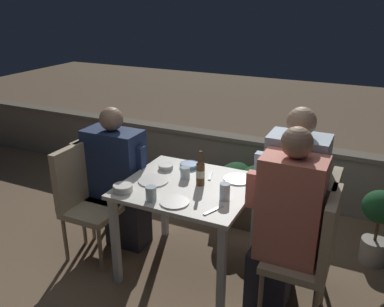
% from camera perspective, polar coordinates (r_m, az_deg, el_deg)
% --- Properties ---
extents(ground_plane, '(16.00, 16.00, 0.00)m').
position_cam_1_polar(ground_plane, '(3.35, -0.47, -15.91)').
color(ground_plane, '#7A6047').
extents(parapet_wall, '(9.00, 0.18, 0.64)m').
position_cam_1_polar(parapet_wall, '(4.38, 7.88, -1.73)').
color(parapet_wall, gray).
rests_on(parapet_wall, ground_plane).
extents(dining_table, '(0.93, 0.83, 0.74)m').
position_cam_1_polar(dining_table, '(3.00, -0.51, -6.14)').
color(dining_table, silver).
rests_on(dining_table, ground_plane).
extents(planter_hedge, '(0.70, 0.47, 0.56)m').
position_cam_1_polar(planter_hedge, '(3.83, 8.62, -5.39)').
color(planter_hedge, brown).
rests_on(planter_hedge, ground_plane).
extents(chair_left_near, '(0.41, 0.41, 0.93)m').
position_cam_1_polar(chair_left_near, '(3.38, -15.11, -5.40)').
color(chair_left_near, tan).
rests_on(chair_left_near, ground_plane).
extents(chair_left_far, '(0.41, 0.41, 0.93)m').
position_cam_1_polar(chair_left_far, '(3.58, -12.80, -3.65)').
color(chair_left_far, tan).
rests_on(chair_left_far, ground_plane).
extents(person_navy_jumper, '(0.52, 0.26, 1.21)m').
position_cam_1_polar(person_navy_jumper, '(3.44, -10.22, -3.50)').
color(person_navy_jumper, '#282833').
rests_on(person_navy_jumper, ground_plane).
extents(chair_right_near, '(0.41, 0.41, 0.93)m').
position_cam_1_polar(chair_right_near, '(2.72, 16.69, -12.60)').
color(chair_right_near, tan).
rests_on(chair_right_near, ground_plane).
extents(person_coral_top, '(0.48, 0.26, 1.32)m').
position_cam_1_polar(person_coral_top, '(2.69, 12.78, -9.73)').
color(person_coral_top, '#282833').
rests_on(person_coral_top, ground_plane).
extents(chair_right_far, '(0.41, 0.41, 0.93)m').
position_cam_1_polar(chair_right_far, '(2.95, 16.98, -9.76)').
color(chair_right_far, tan).
rests_on(chair_right_far, ground_plane).
extents(person_blue_shirt, '(0.48, 0.26, 1.37)m').
position_cam_1_polar(person_blue_shirt, '(2.91, 13.48, -6.66)').
color(person_blue_shirt, '#282833').
rests_on(person_blue_shirt, ground_plane).
extents(beer_bottle, '(0.06, 0.06, 0.26)m').
position_cam_1_polar(beer_bottle, '(2.91, 1.19, -2.63)').
color(beer_bottle, brown).
rests_on(beer_bottle, dining_table).
extents(plate_0, '(0.22, 0.22, 0.01)m').
position_cam_1_polar(plate_0, '(3.02, -5.44, -3.82)').
color(plate_0, silver).
rests_on(plate_0, dining_table).
extents(plate_1, '(0.20, 0.20, 0.01)m').
position_cam_1_polar(plate_1, '(2.71, -2.46, -6.83)').
color(plate_1, silver).
rests_on(plate_1, dining_table).
extents(plate_2, '(0.22, 0.22, 0.01)m').
position_cam_1_polar(plate_2, '(3.05, 6.48, -3.60)').
color(plate_2, silver).
rests_on(plate_2, dining_table).
extents(bowl_0, '(0.12, 0.12, 0.04)m').
position_cam_1_polar(bowl_0, '(3.21, -3.70, -1.82)').
color(bowl_0, beige).
rests_on(bowl_0, dining_table).
extents(bowl_1, '(0.15, 0.15, 0.03)m').
position_cam_1_polar(bowl_1, '(3.24, -0.37, -1.61)').
color(bowl_1, '#4C709E').
rests_on(bowl_1, dining_table).
extents(bowl_2, '(0.14, 0.14, 0.05)m').
position_cam_1_polar(bowl_2, '(2.89, -9.68, -4.75)').
color(bowl_2, silver).
rests_on(bowl_2, dining_table).
extents(glass_cup_0, '(0.07, 0.07, 0.12)m').
position_cam_1_polar(glass_cup_0, '(2.73, 4.63, -5.35)').
color(glass_cup_0, silver).
rests_on(glass_cup_0, dining_table).
extents(glass_cup_1, '(0.07, 0.07, 0.09)m').
position_cam_1_polar(glass_cup_1, '(3.04, -0.97, -2.72)').
color(glass_cup_1, silver).
rests_on(glass_cup_1, dining_table).
extents(glass_cup_2, '(0.07, 0.07, 0.10)m').
position_cam_1_polar(glass_cup_2, '(2.73, -5.77, -5.62)').
color(glass_cup_2, silver).
rests_on(glass_cup_2, dining_table).
extents(fork_0, '(0.08, 0.16, 0.01)m').
position_cam_1_polar(fork_0, '(2.62, 3.05, -7.95)').
color(fork_0, silver).
rests_on(fork_0, dining_table).
extents(fork_1, '(0.07, 0.17, 0.01)m').
position_cam_1_polar(fork_1, '(3.10, 2.60, -3.08)').
color(fork_1, silver).
rests_on(fork_1, dining_table).
extents(potted_plant, '(0.28, 0.28, 0.63)m').
position_cam_1_polar(potted_plant, '(3.53, 24.73, -8.49)').
color(potted_plant, '#B2A899').
rests_on(potted_plant, ground_plane).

